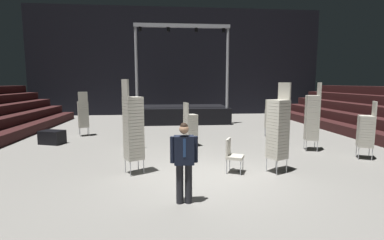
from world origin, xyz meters
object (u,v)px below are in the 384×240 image
chair_stack_front_left (366,130)px  equipment_road_case (52,137)px  man_with_tie (184,158)px  chair_stack_front_right (131,124)px  chair_stack_mid_centre (312,117)px  chair_stack_mid_right (190,124)px  chair_stack_mid_left (133,127)px  chair_stack_rear_left (83,114)px  loose_chair_near_man (233,153)px  stage_riser (181,113)px  chair_stack_rear_right (278,128)px  chair_stack_rear_centre (270,118)px

chair_stack_front_left → equipment_road_case: chair_stack_front_left is taller
man_with_tie → equipment_road_case: (-4.92, 6.25, -0.68)m
chair_stack_front_right → chair_stack_mid_centre: size_ratio=0.76×
man_with_tie → chair_stack_mid_right: bearing=-96.7°
chair_stack_mid_left → chair_stack_mid_right: (1.83, 3.22, -0.42)m
man_with_tie → chair_stack_front_left: 6.74m
chair_stack_front_right → chair_stack_rear_left: 3.76m
chair_stack_rear_left → loose_chair_near_man: bearing=-68.4°
man_with_tie → stage_riser: bearing=-93.3°
chair_stack_mid_right → chair_stack_rear_left: chair_stack_rear_left is taller
chair_stack_rear_left → chair_stack_rear_right: size_ratio=0.83×
chair_stack_mid_centre → chair_stack_rear_right: same height
chair_stack_front_left → chair_stack_mid_right: (-5.48, 2.39, -0.08)m
man_with_tie → equipment_road_case: man_with_tie is taller
chair_stack_rear_left → equipment_road_case: 2.02m
chair_stack_mid_left → chair_stack_rear_centre: chair_stack_mid_left is taller
man_with_tie → chair_stack_front_left: size_ratio=0.89×
chair_stack_front_right → loose_chair_near_man: (3.11, -3.20, -0.41)m
stage_riser → loose_chair_near_man: stage_riser is taller
chair_stack_front_left → equipment_road_case: (-11.01, 3.35, -0.67)m
chair_stack_front_right → chair_stack_rear_right: (4.33, -3.32, 0.29)m
man_with_tie → equipment_road_case: 7.98m
equipment_road_case → loose_chair_near_man: bearing=-34.2°
chair_stack_mid_centre → loose_chair_near_man: 4.18m
chair_stack_mid_centre → loose_chair_near_man: bearing=138.3°
equipment_road_case → loose_chair_near_man: 7.72m
chair_stack_mid_left → chair_stack_rear_left: 6.55m
man_with_tie → chair_stack_front_right: (-1.65, 5.12, -0.01)m
chair_stack_mid_left → chair_stack_rear_centre: bearing=103.6°
equipment_road_case → chair_stack_rear_right: bearing=-30.3°
man_with_tie → loose_chair_near_man: 2.45m
chair_stack_front_left → equipment_road_case: size_ratio=2.09×
chair_stack_mid_left → man_with_tie: bearing=2.9°
chair_stack_mid_right → man_with_tie: bearing=-26.2°
stage_riser → chair_stack_front_right: size_ratio=3.03×
chair_stack_mid_left → chair_stack_rear_left: chair_stack_mid_left is taller
chair_stack_rear_right → chair_stack_front_left: bearing=-97.3°
chair_stack_rear_centre → chair_stack_mid_centre: bearing=-56.8°
chair_stack_rear_left → loose_chair_near_man: chair_stack_rear_left is taller
chair_stack_mid_centre → equipment_road_case: 10.11m
chair_stack_front_right → equipment_road_case: size_ratio=2.09×
chair_stack_front_right → chair_stack_rear_centre: (6.09, 1.94, -0.08)m
chair_stack_mid_right → equipment_road_case: (-5.53, 0.96, -0.59)m
chair_stack_front_left → chair_stack_front_right: size_ratio=1.00×
chair_stack_mid_centre → equipment_road_case: (-9.85, 2.08, -0.96)m
chair_stack_mid_left → chair_stack_rear_right: (3.92, -0.28, -0.04)m
chair_stack_front_left → chair_stack_mid_left: chair_stack_mid_left is taller
chair_stack_mid_left → chair_stack_rear_left: bearing=178.6°
chair_stack_front_right → chair_stack_mid_left: size_ratio=0.73×
stage_riser → chair_stack_rear_right: size_ratio=2.30×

